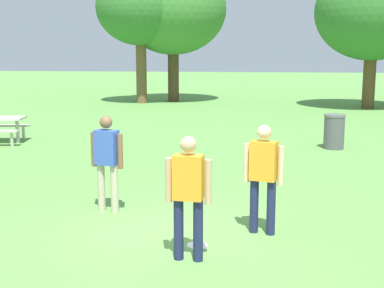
{
  "coord_description": "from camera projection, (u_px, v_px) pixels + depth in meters",
  "views": [
    {
      "loc": [
        1.41,
        -7.39,
        2.7
      ],
      "look_at": [
        0.22,
        2.16,
        1.0
      ],
      "focal_mm": 49.55,
      "sensor_mm": 36.0,
      "label": 1
    }
  ],
  "objects": [
    {
      "name": "ground_plane",
      "position": [
        159.0,
        235.0,
        7.86
      ],
      "size": [
        120.0,
        120.0,
        0.0
      ],
      "primitive_type": "plane",
      "color": "#609947"
    },
    {
      "name": "tree_tall_left",
      "position": [
        140.0,
        8.0,
        26.79
      ],
      "size": [
        4.49,
        4.49,
        6.76
      ],
      "color": "brown",
      "rests_on": "ground"
    },
    {
      "name": "trash_can_beside_table",
      "position": [
        334.0,
        132.0,
        14.68
      ],
      "size": [
        0.59,
        0.59,
        0.96
      ],
      "color": "#515156",
      "rests_on": "ground"
    },
    {
      "name": "tree_broad_center",
      "position": [
        173.0,
        9.0,
        27.66
      ],
      "size": [
        5.59,
        5.59,
        7.21
      ],
      "color": "#4C3823",
      "rests_on": "ground"
    },
    {
      "name": "person_bystander",
      "position": [
        188.0,
        190.0,
        6.77
      ],
      "size": [
        0.61,
        0.26,
        1.64
      ],
      "color": "#1E234C",
      "rests_on": "ground"
    },
    {
      "name": "person_catcher",
      "position": [
        263.0,
        172.0,
        7.78
      ],
      "size": [
        0.59,
        0.32,
        1.64
      ],
      "color": "#1E234C",
      "rests_on": "ground"
    },
    {
      "name": "tree_far_right",
      "position": [
        373.0,
        12.0,
        24.19
      ],
      "size": [
        5.28,
        5.28,
        6.71
      ],
      "color": "brown",
      "rests_on": "ground"
    },
    {
      "name": "person_thrower",
      "position": [
        107.0,
        157.0,
        8.85
      ],
      "size": [
        0.59,
        0.32,
        1.64
      ],
      "color": "#B7AD93",
      "rests_on": "ground"
    },
    {
      "name": "frisbee",
      "position": [
        197.0,
        246.0,
        7.4
      ],
      "size": [
        0.3,
        0.3,
        0.03
      ],
      "primitive_type": "cylinder",
      "color": "white",
      "rests_on": "ground"
    }
  ]
}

